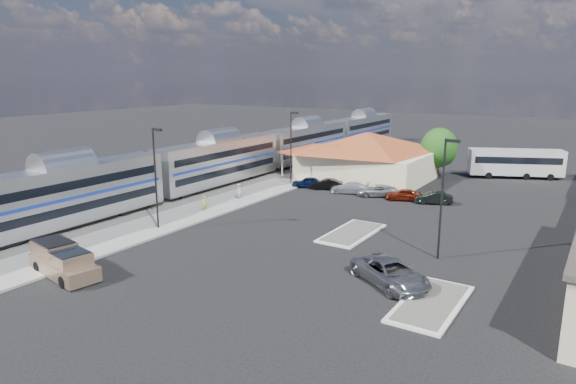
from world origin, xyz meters
The scene contains 23 objects.
ground centered at (0.00, 0.00, 0.00)m, with size 280.00×280.00×0.00m, color black.
railbed centered at (-21.00, 8.00, 0.06)m, with size 16.00×100.00×0.12m, color #4C4944.
platform centered at (-12.00, 6.00, 0.09)m, with size 5.50×92.00×0.18m, color gray.
passenger_train centered at (-18.00, 10.98, 2.87)m, with size 3.00×104.00×5.55m.
freight_cars centered at (-24.00, 1.55, 1.93)m, with size 2.80×46.00×4.00m.
station_depot centered at (-4.56, 24.00, 3.13)m, with size 18.35×12.24×6.20m.
traffic_island_south centered at (4.00, 2.00, 0.10)m, with size 3.30×7.50×0.21m.
traffic_island_north centered at (14.00, -8.00, 0.10)m, with size 3.30×7.50×0.21m.
lamp_plat_s centered at (-10.90, -6.00, 5.34)m, with size 1.08×0.25×9.00m.
lamp_plat_n centered at (-10.90, 16.00, 5.34)m, with size 1.08×0.25×9.00m.
lamp_lot centered at (12.10, 0.00, 5.34)m, with size 1.08×0.25×9.00m.
tree_depot centered at (3.00, 30.00, 4.02)m, with size 4.71×4.71×6.63m.
pickup_truck centered at (-8.50, -16.96, 1.00)m, with size 6.39×3.22×2.11m.
suv centered at (10.80, -6.51, 0.84)m, with size 2.80×6.07×1.69m, color gray.
coach_bus centered at (11.53, 35.61, 2.16)m, with size 11.72×7.14×3.76m.
person_a centered at (-11.16, 0.33, 0.96)m, with size 0.57×0.37×1.57m, color #A0B638.
person_b centered at (-11.58, 6.29, 0.99)m, with size 0.79×0.62×1.63m, color white.
parked_car_a centered at (-8.50, 15.83, 0.65)m, with size 1.54×3.82×1.30m, color #0C1C3F.
parked_car_b centered at (-6.10, 16.13, 0.64)m, with size 1.35×3.88×1.28m, color black.
parked_car_c centered at (-2.90, 15.83, 0.65)m, with size 1.82×4.47×1.30m, color silver.
parked_car_d centered at (0.30, 16.13, 0.64)m, with size 2.13×4.62×1.28m, color #919399.
parked_car_e centered at (3.50, 15.83, 0.65)m, with size 1.54×3.82×1.30m, color maroon.
parked_car_f centered at (6.70, 16.13, 0.65)m, with size 1.37×3.92×1.29m, color black.
Camera 1 is at (21.98, -36.47, 13.49)m, focal length 32.00 mm.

